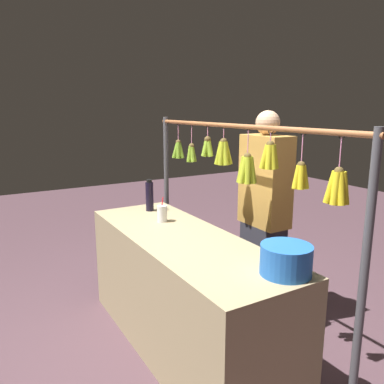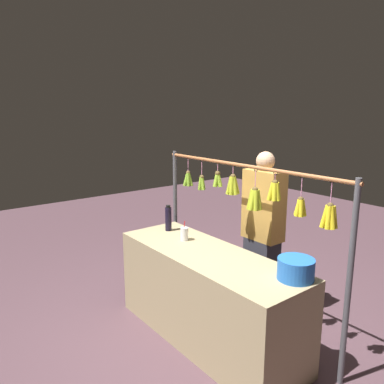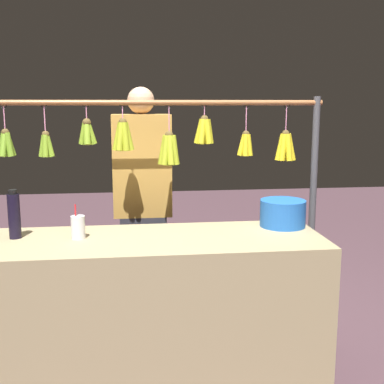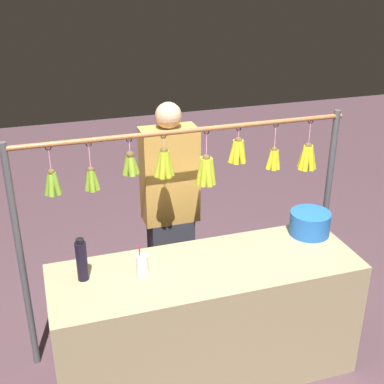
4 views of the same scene
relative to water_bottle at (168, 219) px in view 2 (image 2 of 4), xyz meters
The scene contains 7 objects.
ground_plane 1.20m from the water_bottle, behind, with size 12.00×12.00×0.00m, color #4E363E.
market_counter 0.91m from the water_bottle, behind, with size 1.89×0.64×0.82m, color tan.
display_rack 0.88m from the water_bottle, 157.02° to the right, with size 2.20×0.15×1.58m.
water_bottle is the anchor object (origin of this frame).
blue_bucket 1.52m from the water_bottle, behind, with size 0.27×0.27×0.16m, color blue.
drink_cup 0.35m from the water_bottle, behind, with size 0.08×0.08×0.19m.
vendor_person 0.96m from the water_bottle, 137.57° to the right, with size 0.39×0.21×1.65m.
Camera 2 is at (-2.36, 2.02, 2.03)m, focal length 35.60 mm.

